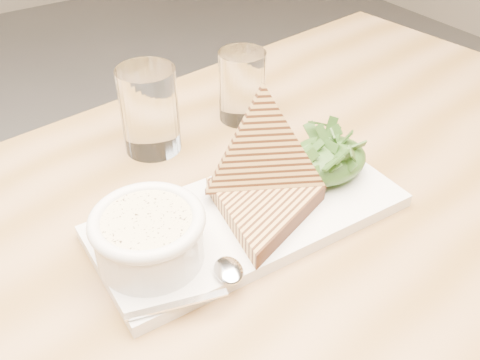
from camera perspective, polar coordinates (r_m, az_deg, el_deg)
table_top at (r=0.64m, az=5.91°, el=-7.79°), size 1.38×1.00×0.04m
table_leg_br at (r=1.42m, az=14.07°, el=0.38°), size 0.06×0.06×0.71m
platter at (r=0.64m, az=1.00°, el=-3.84°), size 0.38×0.18×0.02m
soup_bowl at (r=0.57m, az=-9.61°, el=-6.48°), size 0.11×0.11×0.05m
soup at (r=0.56m, az=-9.90°, el=-4.42°), size 0.10×0.10×0.01m
bowl_rim at (r=0.55m, az=-9.92°, el=-4.27°), size 0.12×0.12×0.01m
sandwich_flat at (r=0.62m, az=2.42°, el=-3.28°), size 0.22×0.22×0.02m
sandwich_lean at (r=0.63m, az=2.64°, el=2.69°), size 0.22×0.21×0.19m
salad_base at (r=0.69m, az=9.11°, el=2.12°), size 0.11×0.09×0.04m
arugula_pile at (r=0.69m, az=9.15°, el=2.47°), size 0.11×0.10×0.05m
spoon_bowl at (r=0.56m, az=-1.23°, el=-9.60°), size 0.04×0.05×0.01m
spoon_handle at (r=0.54m, az=-6.72°, el=-13.05°), size 0.10×0.04×0.00m
glass_near at (r=0.75m, az=-9.62°, el=7.36°), size 0.08×0.08×0.12m
glass_far at (r=0.82m, az=0.23°, el=9.99°), size 0.07×0.07×0.11m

